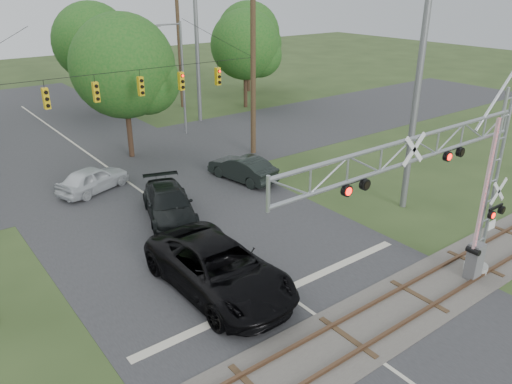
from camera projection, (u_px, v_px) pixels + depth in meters
ground at (394, 371)px, 15.75m from camera, size 160.00×160.00×0.00m
road_main at (220, 247)px, 23.07m from camera, size 14.00×90.00×0.02m
road_cross at (104, 165)px, 33.31m from camera, size 90.00×12.00×0.02m
railroad_track at (347, 337)px, 17.21m from camera, size 90.00×3.20×0.17m
crossing_gantry at (446, 185)px, 17.29m from camera, size 11.91×1.00×7.84m
traffic_signal_span at (134, 87)px, 28.64m from camera, size 19.34×0.36×11.50m
pickup_black at (219, 268)px, 19.52m from camera, size 3.42×7.24×2.00m
car_dark at (169, 204)px, 25.57m from camera, size 3.92×6.00×1.62m
sedan_silver at (93, 179)px, 28.95m from camera, size 4.76×3.22×1.50m
suv_dark at (242, 168)px, 30.55m from camera, size 2.39×4.88×1.54m
streetlight at (181, 73)px, 38.15m from camera, size 2.30×0.24×8.61m
utility_poles at (152, 70)px, 30.93m from camera, size 25.12×28.05×13.96m
treeline at (45, 54)px, 39.69m from camera, size 54.98×23.66×9.88m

